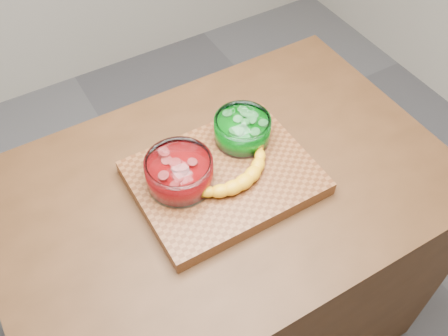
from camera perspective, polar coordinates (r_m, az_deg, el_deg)
ground at (r=2.08m, az=0.00°, el=-17.20°), size 3.50×3.50×0.00m
counter at (r=1.68m, az=0.00°, el=-11.25°), size 1.20×0.80×0.90m
cutting_board at (r=1.29m, az=0.00°, el=-1.14°), size 0.45×0.35×0.04m
bowl_red at (r=1.23m, az=-5.12°, el=-0.50°), size 0.17×0.17×0.08m
bowl_green at (r=1.33m, az=2.10°, el=4.43°), size 0.15×0.15×0.07m
banana at (r=1.25m, az=0.93°, el=-0.60°), size 0.28×0.14×0.04m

